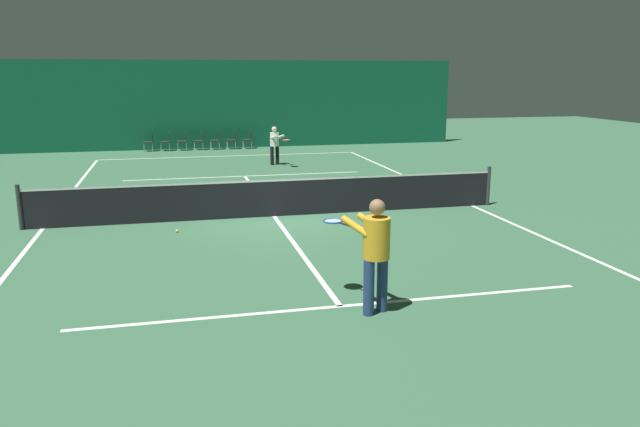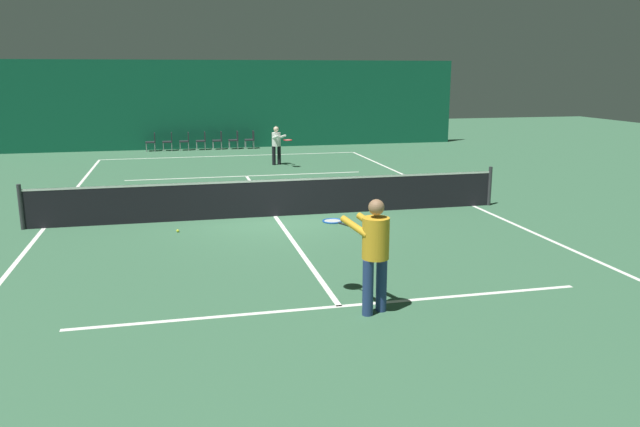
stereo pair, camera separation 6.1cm
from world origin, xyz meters
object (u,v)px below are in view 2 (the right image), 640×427
object	(u,v)px
courtside_chair_1	(169,140)
courtside_chair_3	(202,139)
courtside_chair_2	(186,140)
courtside_chair_6	(251,138)
courtside_chair_4	(219,139)
player_near	(374,247)
tennis_net	(275,197)
player_far	(277,143)
courtside_chair_0	(152,141)
tennis_ball	(178,231)
courtside_chair_5	(235,139)

from	to	relation	value
courtside_chair_1	courtside_chair_3	size ratio (longest dim) A/B	1.00
courtside_chair_2	courtside_chair_6	distance (m)	3.04
courtside_chair_1	courtside_chair_4	xyz separation A→B (m)	(2.28, 0.00, 0.00)
player_near	courtside_chair_2	size ratio (longest dim) A/B	2.11
tennis_net	courtside_chair_3	size ratio (longest dim) A/B	14.29
player_far	courtside_chair_0	distance (m)	7.43
courtside_chair_4	courtside_chair_6	xyz separation A→B (m)	(1.52, 0.00, 0.00)
courtside_chair_0	tennis_ball	bearing A→B (deg)	3.66
tennis_net	courtside_chair_3	world-z (taller)	tennis_net
player_near	courtside_chair_0	xyz separation A→B (m)	(-3.86, 21.14, -0.55)
player_far	courtside_chair_4	world-z (taller)	player_far
courtside_chair_1	courtside_chair_6	xyz separation A→B (m)	(3.80, 0.00, 0.00)
courtside_chair_4	courtside_chair_2	bearing A→B (deg)	-90.00
player_near	courtside_chair_2	distance (m)	21.27
courtside_chair_0	courtside_chair_6	size ratio (longest dim) A/B	1.00
courtside_chair_1	courtside_chair_5	bearing A→B (deg)	90.00
courtside_chair_6	player_near	bearing A→B (deg)	-1.90
player_far	courtside_chair_2	world-z (taller)	player_far
courtside_chair_0	courtside_chair_1	size ratio (longest dim) A/B	1.00
tennis_net	courtside_chair_4	size ratio (longest dim) A/B	14.29
tennis_net	player_far	world-z (taller)	player_far
player_near	courtside_chair_0	distance (m)	21.49
courtside_chair_1	tennis_ball	distance (m)	15.50
tennis_net	courtside_chair_2	bearing A→B (deg)	97.53
tennis_net	courtside_chair_6	size ratio (longest dim) A/B	14.29
courtside_chair_0	courtside_chair_4	world-z (taller)	same
courtside_chair_3	courtside_chair_4	distance (m)	0.76
player_near	courtside_chair_1	distance (m)	21.37
tennis_net	tennis_ball	world-z (taller)	tennis_net
courtside_chair_5	player_near	bearing A→B (deg)	0.16
courtside_chair_3	courtside_chair_6	distance (m)	2.28
courtside_chair_0	tennis_ball	size ratio (longest dim) A/B	12.73
courtside_chair_6	tennis_ball	bearing A→B (deg)	-12.97
courtside_chair_2	courtside_chair_6	bearing A→B (deg)	90.00
courtside_chair_6	courtside_chair_0	bearing A→B (deg)	-90.00
player_near	player_far	distance (m)	15.61
courtside_chair_4	player_near	bearing A→B (deg)	2.22
courtside_chair_4	tennis_net	bearing A→B (deg)	1.53
courtside_chair_6	tennis_ball	world-z (taller)	courtside_chair_6
courtside_chair_6	player_far	bearing A→B (deg)	3.68
courtside_chair_4	courtside_chair_5	xyz separation A→B (m)	(0.76, 0.00, 0.00)
tennis_net	tennis_ball	distance (m)	2.71
courtside_chair_0	courtside_chair_3	world-z (taller)	same
player_near	courtside_chair_6	xyz separation A→B (m)	(0.70, 21.14, -0.55)
tennis_ball	player_near	bearing A→B (deg)	-63.10
courtside_chair_3	courtside_chair_5	world-z (taller)	same
tennis_net	tennis_ball	size ratio (longest dim) A/B	181.82
tennis_ball	courtside_chair_4	bearing A→B (deg)	82.47
player_near	tennis_ball	xyz separation A→B (m)	(-2.87, 5.65, -1.00)
tennis_net	player_far	size ratio (longest dim) A/B	7.99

